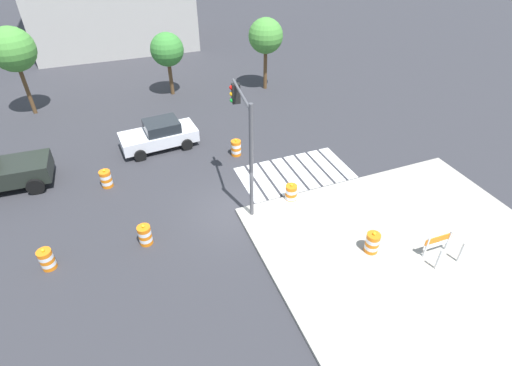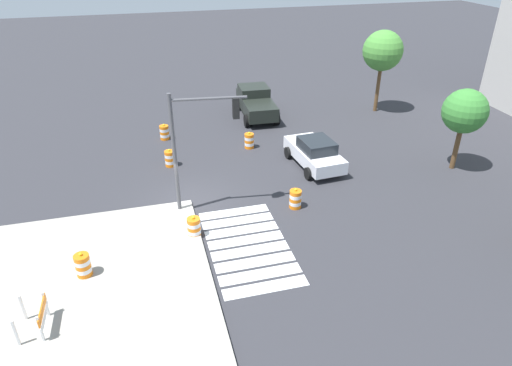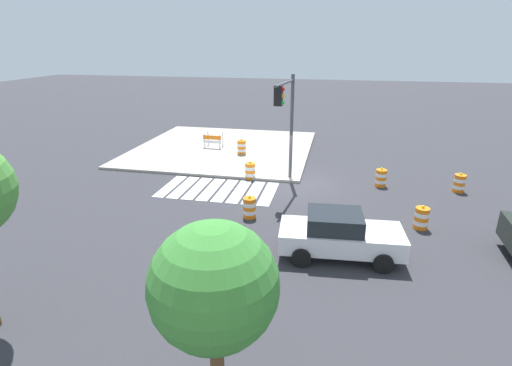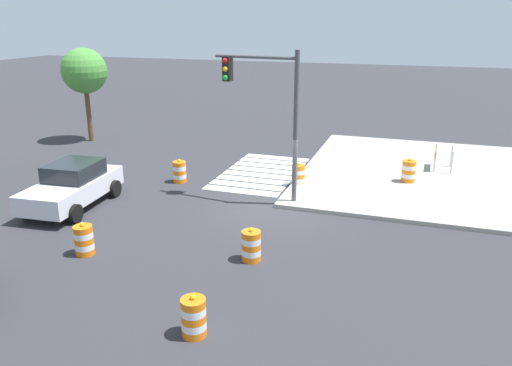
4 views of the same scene
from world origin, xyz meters
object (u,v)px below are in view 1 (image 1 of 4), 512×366
Objects in this scene: traffic_barrel_near_corner at (236,148)px; traffic_light_pole at (244,130)px; sports_car at (160,135)px; street_tree_streetside_far at (167,50)px; traffic_barrel_median_far at (145,235)px; traffic_barrel_far_curb at (47,259)px; traffic_barrel_on_sidewalk at (372,243)px; street_tree_streetside_mid at (266,36)px; traffic_barrel_median_near at (106,179)px; street_tree_streetside_near at (13,50)px; traffic_barrel_crosswalk_end at (291,193)px; construction_barricade at (440,245)px.

traffic_barrel_near_corner is 0.19× the size of traffic_light_pole.
sports_car is 7.82m from traffic_light_pole.
sports_car is at bearing 113.28° from traffic_light_pole.
traffic_barrel_median_far is at bearing -106.07° from street_tree_streetside_far.
sports_car is 4.34× the size of traffic_barrel_far_curb.
traffic_barrel_near_corner is at bearing 105.91° from traffic_barrel_on_sidewalk.
traffic_barrel_median_far is at bearing -129.62° from street_tree_streetside_mid.
traffic_light_pole is (2.84, -6.60, 3.10)m from sports_car.
sports_car is 13.36m from traffic_barrel_on_sidewalk.
traffic_light_pole is (8.73, 1.04, 3.46)m from traffic_barrel_far_curb.
traffic_barrel_median_near is 0.18× the size of street_tree_streetside_near.
traffic_barrel_crosswalk_end is 0.23× the size of street_tree_streetside_far.
street_tree_streetside_far reaches higher than traffic_barrel_on_sidewalk.
traffic_barrel_median_near is 15.72m from construction_barricade.
traffic_barrel_near_corner is 0.18× the size of street_tree_streetside_near.
street_tree_streetside_near reaches higher than street_tree_streetside_mid.
street_tree_streetside_mid is 6.98m from street_tree_streetside_far.
traffic_barrel_on_sidewalk reaches higher than traffic_barrel_crosswalk_end.
traffic_barrel_median_near is (-8.15, 4.51, 0.00)m from traffic_barrel_crosswalk_end.
traffic_barrel_near_corner is 11.59m from construction_barricade.
street_tree_streetside_near is at bearing 137.50° from traffic_barrel_near_corner.
traffic_barrel_on_sidewalk is (1.56, -4.33, 0.15)m from traffic_barrel_crosswalk_end.
street_tree_streetside_far is (2.21, 7.25, 2.44)m from sports_car.
traffic_barrel_on_sidewalk is (9.72, -8.84, 0.15)m from traffic_barrel_median_near.
traffic_barrel_crosswalk_end is 9.32m from traffic_barrel_median_near.
traffic_barrel_median_far is at bearing 154.39° from construction_barricade.
construction_barricade is at bearing -26.88° from traffic_barrel_on_sidewalk.
sports_car is 0.86× the size of street_tree_streetside_mid.
street_tree_streetside_mid reaches higher than sports_car.
traffic_light_pole reaches higher than street_tree_streetside_far.
street_tree_streetside_far reaches higher than traffic_barrel_median_near.
construction_barricade reaches higher than traffic_barrel_far_curb.
sports_car is at bearing 118.85° from traffic_barrel_on_sidewalk.
traffic_barrel_near_corner and traffic_barrel_crosswalk_end have the same top height.
traffic_barrel_median_far is at bearing -0.59° from traffic_barrel_far_curb.
traffic_barrel_median_near is 7.95m from traffic_light_pole.
traffic_barrel_far_curb is 0.23× the size of street_tree_streetside_far.
sports_car reaches higher than traffic_barrel_median_far.
street_tree_streetside_mid is at bearing 50.38° from traffic_barrel_median_far.
street_tree_streetside_mid is (11.07, 13.38, 3.42)m from traffic_barrel_median_far.
street_tree_streetside_mid is (5.18, 8.15, 3.42)m from traffic_barrel_near_corner.
construction_barricade is at bearing -55.65° from sports_car.
sports_car is 4.34× the size of traffic_barrel_on_sidewalk.
traffic_barrel_crosswalk_end and traffic_barrel_median_far have the same top height.
traffic_barrel_median_near and traffic_barrel_median_far have the same top height.
street_tree_streetside_mid is at bearing -6.61° from street_tree_streetside_near.
traffic_barrel_crosswalk_end is 19.54m from street_tree_streetside_near.
street_tree_streetside_mid reaches higher than street_tree_streetside_far.
traffic_barrel_far_curb is 9.45m from traffic_light_pole.
traffic_barrel_median_far is (1.19, -4.82, 0.00)m from traffic_barrel_median_near.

